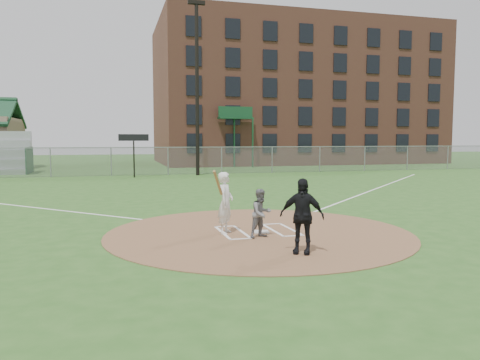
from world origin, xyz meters
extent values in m
plane|color=#2C5A1F|center=(0.00, 0.00, 0.00)|extent=(140.00, 140.00, 0.00)
cylinder|color=#896041|center=(0.00, 0.00, 0.01)|extent=(8.40, 8.40, 0.02)
cube|color=silver|center=(0.06, -0.04, 0.03)|extent=(0.48, 0.48, 0.03)
cube|color=white|center=(9.00, 9.00, 0.01)|extent=(17.04, 17.04, 0.01)
imported|color=slate|center=(-0.16, -0.69, 0.66)|extent=(0.75, 0.67, 1.28)
imported|color=black|center=(0.20, -2.55, 0.87)|extent=(1.06, 0.88, 1.70)
cube|color=white|center=(-1.00, 0.15, 0.03)|extent=(0.08, 1.80, 0.01)
cube|color=white|center=(-0.45, 0.15, 0.03)|extent=(0.08, 1.80, 0.01)
cube|color=white|center=(-0.72, 1.05, 0.03)|extent=(0.62, 0.08, 0.01)
cube|color=white|center=(-0.72, -0.75, 0.03)|extent=(0.62, 0.08, 0.01)
cube|color=white|center=(1.00, 0.15, 0.03)|extent=(0.08, 1.80, 0.01)
cube|color=white|center=(0.45, 0.15, 0.03)|extent=(0.08, 1.80, 0.01)
cube|color=white|center=(0.72, 1.05, 0.03)|extent=(0.62, 0.08, 0.01)
cube|color=white|center=(0.72, -0.75, 0.03)|extent=(0.62, 0.08, 0.01)
imported|color=white|center=(-0.93, 0.08, 0.86)|extent=(0.66, 0.73, 1.68)
cylinder|color=olive|center=(-1.23, -0.32, 1.45)|extent=(0.39, 0.54, 0.70)
cube|color=slate|center=(0.00, 22.00, 1.00)|extent=(56.00, 0.03, 2.00)
cube|color=gray|center=(0.00, 22.00, 2.00)|extent=(56.00, 0.06, 0.06)
cube|color=gray|center=(0.00, 22.00, 1.00)|extent=(56.08, 0.08, 2.00)
cube|color=#194728|center=(-10.00, 26.20, 1.00)|extent=(0.08, 3.20, 2.00)
cube|color=brown|center=(16.00, 38.00, 7.50)|extent=(30.00, 16.00, 15.00)
cube|color=black|center=(15.90, 29.94, 7.40)|extent=(26.60, 0.10, 12.20)
cube|color=#194728|center=(7.00, 29.34, 4.50)|extent=(3.20, 1.00, 0.15)
cube|color=#194728|center=(7.00, 29.84, 2.25)|extent=(0.12, 0.12, 4.50)
cube|color=#194728|center=(8.50, 28.89, 2.25)|extent=(0.12, 0.12, 4.50)
cube|color=#194728|center=(7.00, 29.34, 5.05)|extent=(3.20, 0.08, 1.00)
cylinder|color=black|center=(2.00, 21.00, 6.00)|extent=(0.26, 0.26, 12.00)
cube|color=black|center=(2.00, 21.00, 12.10)|extent=(1.20, 0.30, 0.25)
cylinder|color=black|center=(-2.50, 20.20, 1.30)|extent=(0.10, 0.10, 2.60)
cube|color=black|center=(-2.50, 20.20, 2.70)|extent=(2.00, 0.10, 0.45)
camera|label=1|loc=(-3.85, -12.19, 2.59)|focal=35.00mm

